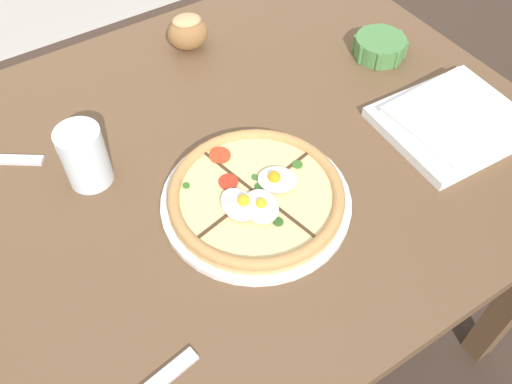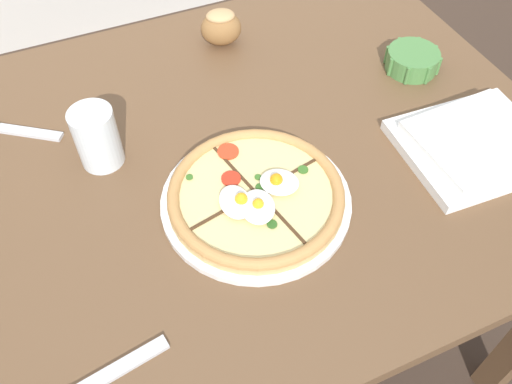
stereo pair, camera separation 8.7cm
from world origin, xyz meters
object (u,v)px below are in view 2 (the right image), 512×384
pizza (256,196)px  napkin_folded (475,143)px  ramekin_bowl (412,60)px  knife_main (6,129)px  water_glass (98,140)px  dining_table (238,187)px  bread_piece_near (221,27)px

pizza → napkin_folded: bearing=-6.3°
pizza → napkin_folded: (0.41, -0.05, -0.00)m
ramekin_bowl → knife_main: size_ratio=0.61×
water_glass → dining_table: bearing=-18.5°
napkin_folded → bread_piece_near: size_ratio=2.64×
ramekin_bowl → napkin_folded: ramekin_bowl is taller
napkin_folded → ramekin_bowl: bearing=83.0°
bread_piece_near → water_glass: size_ratio=0.91×
napkin_folded → knife_main: (-0.76, 0.39, -0.01)m
knife_main → dining_table: bearing=4.3°
napkin_folded → water_glass: size_ratio=2.39×
bread_piece_near → water_glass: (-0.32, -0.23, 0.01)m
bread_piece_near → knife_main: (-0.47, -0.09, -0.04)m
dining_table → pizza: pizza is taller
ramekin_bowl → pizza: bearing=-155.9°
water_glass → pizza: bearing=-44.0°
ramekin_bowl → bread_piece_near: bearing=143.6°
ramekin_bowl → napkin_folded: bearing=-97.0°
knife_main → napkin_folded: bearing=7.9°
napkin_folded → pizza: bearing=173.7°
dining_table → ramekin_bowl: 0.44m
ramekin_bowl → water_glass: size_ratio=1.03×
bread_piece_near → knife_main: 0.48m
ramekin_bowl → bread_piece_near: (-0.32, 0.24, 0.02)m
bread_piece_near → dining_table: bearing=-107.0°
napkin_folded → dining_table: bearing=156.4°
bread_piece_near → water_glass: 0.40m
dining_table → knife_main: bearing=149.3°
pizza → water_glass: (-0.21, 0.20, 0.03)m
dining_table → napkin_folded: (0.39, -0.17, 0.12)m
ramekin_bowl → bread_piece_near: 0.40m
pizza → knife_main: size_ratio=1.69×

